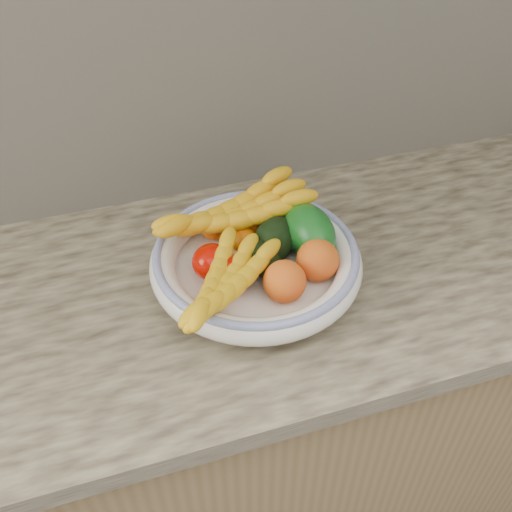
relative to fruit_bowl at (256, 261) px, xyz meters
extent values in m
cube|color=brown|center=(0.00, 0.02, -0.52)|extent=(2.40, 0.62, 0.86)
cube|color=tan|center=(0.00, 0.02, -0.07)|extent=(2.44, 0.66, 0.04)
cube|color=#BFB5A3|center=(0.00, 0.33, 0.20)|extent=(2.40, 0.02, 0.50)
cylinder|color=white|center=(0.00, 0.00, -0.04)|extent=(0.13, 0.13, 0.02)
cylinder|color=white|center=(0.00, 0.00, -0.03)|extent=(0.32, 0.32, 0.01)
torus|color=white|center=(0.00, 0.00, 0.00)|extent=(0.39, 0.39, 0.05)
torus|color=#37459B|center=(0.00, 0.00, 0.02)|extent=(0.37, 0.37, 0.02)
ellipsoid|color=#F65D05|center=(-0.05, 0.11, 0.01)|extent=(0.06, 0.06, 0.05)
ellipsoid|color=#F65405|center=(0.02, 0.10, 0.01)|extent=(0.05, 0.05, 0.05)
ellipsoid|color=orange|center=(-0.01, 0.06, 0.01)|extent=(0.06, 0.06, 0.05)
ellipsoid|color=#F26005|center=(0.02, 0.09, 0.01)|extent=(0.05, 0.05, 0.05)
ellipsoid|color=#B20A00|center=(-0.08, 0.01, 0.01)|extent=(0.07, 0.07, 0.07)
ellipsoid|color=#A70B00|center=(-0.06, -0.04, 0.01)|extent=(0.09, 0.09, 0.07)
ellipsoid|color=black|center=(0.00, -0.01, 0.02)|extent=(0.09, 0.11, 0.06)
ellipsoid|color=black|center=(0.05, 0.03, 0.02)|extent=(0.13, 0.14, 0.08)
ellipsoid|color=#0E4E14|center=(0.11, 0.02, 0.03)|extent=(0.13, 0.15, 0.12)
ellipsoid|color=orange|center=(0.03, -0.08, 0.02)|extent=(0.10, 0.10, 0.08)
ellipsoid|color=orange|center=(0.10, -0.05, 0.02)|extent=(0.10, 0.10, 0.08)
camera|label=1|loc=(-0.23, -0.74, 0.70)|focal=40.00mm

